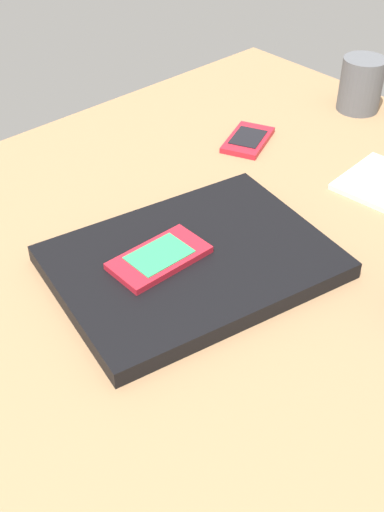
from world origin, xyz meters
The scene contains 5 objects.
desk_surface centered at (0.00, 0.00, 1.50)cm, with size 120.00×80.00×3.00cm, color #9E7751.
laptop_closed centered at (2.27, -4.06, 4.08)cm, with size 32.30×23.72×2.16cm, color black.
cell_phone_on_laptop centered at (-1.27, -2.25, 5.62)cm, with size 11.70×6.29×0.98cm.
cell_phone_on_desk centered at (29.91, 12.98, 3.47)cm, with size 11.41×9.38×1.01cm.
pen_cup centered at (52.39, 8.37, 7.51)cm, with size 7.15×7.15×9.01cm, color #595B60.
Camera 1 is at (-38.13, -48.14, 53.32)cm, focal length 45.25 mm.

